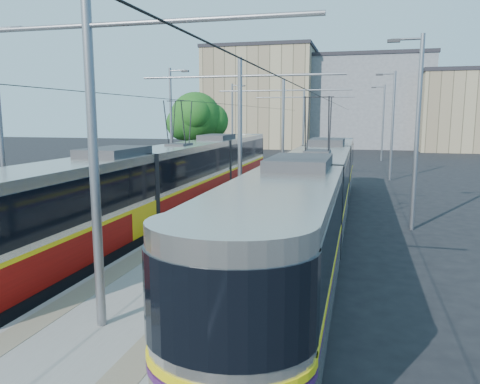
# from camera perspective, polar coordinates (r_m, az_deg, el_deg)

# --- Properties ---
(ground) EXTENTS (160.00, 160.00, 0.00)m
(ground) POSITION_cam_1_polar(r_m,az_deg,el_deg) (14.35, -8.12, -10.21)
(ground) COLOR black
(ground) RESTS_ON ground
(platform) EXTENTS (4.00, 50.00, 0.30)m
(platform) POSITION_cam_1_polar(r_m,az_deg,el_deg) (30.29, 4.24, 0.46)
(platform) COLOR gray
(platform) RESTS_ON ground
(tactile_strip_left) EXTENTS (0.70, 50.00, 0.01)m
(tactile_strip_left) POSITION_cam_1_polar(r_m,az_deg,el_deg) (30.55, 1.57, 0.86)
(tactile_strip_left) COLOR gray
(tactile_strip_left) RESTS_ON platform
(tactile_strip_right) EXTENTS (0.70, 50.00, 0.01)m
(tactile_strip_right) POSITION_cam_1_polar(r_m,az_deg,el_deg) (30.05, 6.97, 0.65)
(tactile_strip_right) COLOR gray
(tactile_strip_right) RESTS_ON platform
(rails) EXTENTS (8.71, 70.00, 0.03)m
(rails) POSITION_cam_1_polar(r_m,az_deg,el_deg) (30.31, 4.24, 0.21)
(rails) COLOR gray
(rails) RESTS_ON ground
(tram_left) EXTENTS (2.43, 32.18, 5.50)m
(tram_left) POSITION_cam_1_polar(r_m,az_deg,el_deg) (24.01, -7.38, 1.86)
(tram_left) COLOR black
(tram_left) RESTS_ON ground
(tram_right) EXTENTS (2.43, 27.99, 5.50)m
(tram_right) POSITION_cam_1_polar(r_m,az_deg,el_deg) (19.25, 9.29, 0.46)
(tram_right) COLOR black
(tram_right) RESTS_ON ground
(catenary) EXTENTS (9.20, 70.00, 7.00)m
(catenary) POSITION_cam_1_polar(r_m,az_deg,el_deg) (27.14, 3.27, 8.73)
(catenary) COLOR slate
(catenary) RESTS_ON platform
(street_lamps) EXTENTS (15.18, 38.22, 8.00)m
(street_lamps) POSITION_cam_1_polar(r_m,az_deg,el_deg) (33.89, 5.54, 8.22)
(street_lamps) COLOR slate
(street_lamps) RESTS_ON ground
(shelter) EXTENTS (0.65, 1.01, 2.19)m
(shelter) POSITION_cam_1_polar(r_m,az_deg,el_deg) (25.76, 4.18, 1.83)
(shelter) COLOR black
(shelter) RESTS_ON platform
(tree) EXTENTS (4.62, 4.27, 6.71)m
(tree) POSITION_cam_1_polar(r_m,az_deg,el_deg) (38.93, -4.96, 8.88)
(tree) COLOR #382314
(tree) RESTS_ON ground
(building_left) EXTENTS (16.32, 12.24, 15.10)m
(building_left) POSITION_cam_1_polar(r_m,az_deg,el_deg) (74.12, 2.57, 11.39)
(building_left) COLOR tan
(building_left) RESTS_ON ground
(building_centre) EXTENTS (18.36, 14.28, 13.77)m
(building_centre) POSITION_cam_1_polar(r_m,az_deg,el_deg) (76.51, 15.23, 10.52)
(building_centre) COLOR gray
(building_centre) RESTS_ON ground
(building_right) EXTENTS (14.28, 10.20, 10.96)m
(building_right) POSITION_cam_1_polar(r_m,az_deg,el_deg) (72.00, 26.57, 8.86)
(building_right) COLOR tan
(building_right) RESTS_ON ground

